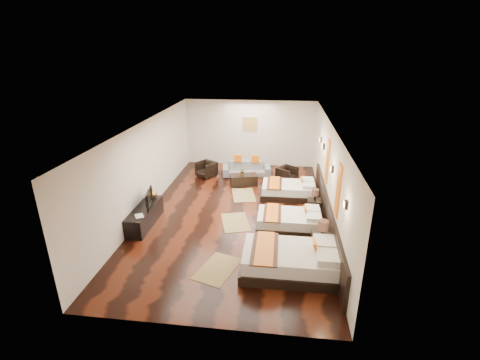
# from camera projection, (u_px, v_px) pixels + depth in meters

# --- Properties ---
(floor) EXTENTS (5.50, 9.50, 0.01)m
(floor) POSITION_uv_depth(u_px,v_px,m) (235.00, 213.00, 10.78)
(floor) COLOR black
(floor) RESTS_ON ground
(ceiling) EXTENTS (5.50, 9.50, 0.01)m
(ceiling) POSITION_uv_depth(u_px,v_px,m) (235.00, 124.00, 9.76)
(ceiling) COLOR white
(ceiling) RESTS_ON floor
(back_wall) EXTENTS (5.50, 0.01, 2.80)m
(back_wall) POSITION_uv_depth(u_px,v_px,m) (250.00, 133.00, 14.66)
(back_wall) COLOR silver
(back_wall) RESTS_ON floor
(left_wall) EXTENTS (0.01, 9.50, 2.80)m
(left_wall) POSITION_uv_depth(u_px,v_px,m) (147.00, 167.00, 10.58)
(left_wall) COLOR silver
(left_wall) RESTS_ON floor
(right_wall) EXTENTS (0.01, 9.50, 2.80)m
(right_wall) POSITION_uv_depth(u_px,v_px,m) (329.00, 175.00, 9.95)
(right_wall) COLOR silver
(right_wall) RESTS_ON floor
(headboard_panel) EXTENTS (0.08, 6.60, 0.90)m
(headboard_panel) POSITION_uv_depth(u_px,v_px,m) (327.00, 216.00, 9.57)
(headboard_panel) COLOR black
(headboard_panel) RESTS_ON floor
(bed_near) EXTENTS (2.27, 1.42, 0.86)m
(bed_near) POSITION_uv_depth(u_px,v_px,m) (292.00, 260.00, 7.87)
(bed_near) COLOR black
(bed_near) RESTS_ON floor
(bed_mid) EXTENTS (1.86, 1.17, 0.71)m
(bed_mid) POSITION_uv_depth(u_px,v_px,m) (290.00, 221.00, 9.75)
(bed_mid) COLOR black
(bed_mid) RESTS_ON floor
(bed_far) EXTENTS (1.88, 1.18, 0.72)m
(bed_far) POSITION_uv_depth(u_px,v_px,m) (289.00, 190.00, 11.86)
(bed_far) COLOR black
(bed_far) RESTS_ON floor
(nightstand_a) EXTENTS (0.48, 0.48, 0.95)m
(nightstand_a) POSITION_uv_depth(u_px,v_px,m) (322.00, 243.00, 8.49)
(nightstand_a) COLOR black
(nightstand_a) RESTS_ON floor
(nightstand_b) EXTENTS (0.41, 0.41, 0.81)m
(nightstand_b) POSITION_uv_depth(u_px,v_px,m) (314.00, 205.00, 10.63)
(nightstand_b) COLOR black
(nightstand_b) RESTS_ON floor
(jute_mat_near) EXTENTS (1.09, 1.37, 0.01)m
(jute_mat_near) POSITION_uv_depth(u_px,v_px,m) (218.00, 269.00, 8.05)
(jute_mat_near) COLOR #947E4B
(jute_mat_near) RESTS_ON floor
(jute_mat_mid) EXTENTS (1.04, 1.36, 0.01)m
(jute_mat_mid) POSITION_uv_depth(u_px,v_px,m) (235.00, 222.00, 10.18)
(jute_mat_mid) COLOR #947E4B
(jute_mat_mid) RESTS_ON floor
(jute_mat_far) EXTENTS (0.98, 1.33, 0.01)m
(jute_mat_far) POSITION_uv_depth(u_px,v_px,m) (244.00, 195.00, 12.04)
(jute_mat_far) COLOR #947E4B
(jute_mat_far) RESTS_ON floor
(tv_console) EXTENTS (0.50, 1.80, 0.55)m
(tv_console) POSITION_uv_depth(u_px,v_px,m) (145.00, 216.00, 9.96)
(tv_console) COLOR black
(tv_console) RESTS_ON floor
(tv) EXTENTS (0.28, 0.83, 0.48)m
(tv) POSITION_uv_depth(u_px,v_px,m) (146.00, 198.00, 9.90)
(tv) COLOR black
(tv) RESTS_ON tv_console
(book) EXTENTS (0.33, 0.36, 0.03)m
(book) POSITION_uv_depth(u_px,v_px,m) (135.00, 217.00, 9.29)
(book) COLOR black
(book) RESTS_ON tv_console
(figurine) EXTENTS (0.37, 0.37, 0.31)m
(figurine) POSITION_uv_depth(u_px,v_px,m) (152.00, 193.00, 10.46)
(figurine) COLOR brown
(figurine) RESTS_ON tv_console
(sofa) EXTENTS (1.99, 1.03, 0.55)m
(sofa) POSITION_uv_depth(u_px,v_px,m) (246.00, 169.00, 13.80)
(sofa) COLOR slate
(sofa) RESTS_ON floor
(armchair_left) EXTENTS (0.94, 0.94, 0.62)m
(armchair_left) POSITION_uv_depth(u_px,v_px,m) (206.00, 169.00, 13.63)
(armchair_left) COLOR black
(armchair_left) RESTS_ON floor
(armchair_right) EXTENTS (0.92, 0.91, 0.61)m
(armchair_right) POSITION_uv_depth(u_px,v_px,m) (287.00, 174.00, 13.10)
(armchair_right) COLOR black
(armchair_right) RESTS_ON floor
(coffee_table) EXTENTS (1.10, 0.74, 0.40)m
(coffee_table) POSITION_uv_depth(u_px,v_px,m) (244.00, 180.00, 12.86)
(coffee_table) COLOR black
(coffee_table) RESTS_ON floor
(table_plant) EXTENTS (0.27, 0.24, 0.28)m
(table_plant) POSITION_uv_depth(u_px,v_px,m) (243.00, 172.00, 12.69)
(table_plant) COLOR #2D5C1E
(table_plant) RESTS_ON coffee_table
(orange_panel_a) EXTENTS (0.04, 0.40, 1.30)m
(orange_panel_a) POSITION_uv_depth(u_px,v_px,m) (338.00, 191.00, 8.09)
(orange_panel_a) COLOR #D86014
(orange_panel_a) RESTS_ON right_wall
(orange_panel_b) EXTENTS (0.04, 0.40, 1.30)m
(orange_panel_b) POSITION_uv_depth(u_px,v_px,m) (328.00, 162.00, 10.12)
(orange_panel_b) COLOR #D86014
(orange_panel_b) RESTS_ON right_wall
(sconce_near) EXTENTS (0.07, 0.12, 0.18)m
(sconce_near) POSITION_uv_depth(u_px,v_px,m) (345.00, 205.00, 7.02)
(sconce_near) COLOR black
(sconce_near) RESTS_ON right_wall
(sconce_mid) EXTENTS (0.07, 0.12, 0.18)m
(sconce_mid) POSITION_uv_depth(u_px,v_px,m) (332.00, 169.00, 9.06)
(sconce_mid) COLOR black
(sconce_mid) RESTS_ON right_wall
(sconce_far) EXTENTS (0.07, 0.12, 0.18)m
(sconce_far) POSITION_uv_depth(u_px,v_px,m) (323.00, 146.00, 11.09)
(sconce_far) COLOR black
(sconce_far) RESTS_ON right_wall
(sconce_lounge) EXTENTS (0.07, 0.12, 0.18)m
(sconce_lounge) POSITION_uv_depth(u_px,v_px,m) (321.00, 139.00, 11.92)
(sconce_lounge) COLOR black
(sconce_lounge) RESTS_ON right_wall
(gold_artwork) EXTENTS (0.60, 0.04, 0.60)m
(gold_artwork) POSITION_uv_depth(u_px,v_px,m) (250.00, 124.00, 14.49)
(gold_artwork) COLOR #AD873F
(gold_artwork) RESTS_ON back_wall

